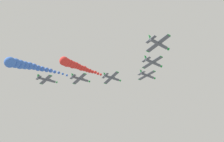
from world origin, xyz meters
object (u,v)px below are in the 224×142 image
object	(u,v)px
airplane_left_inner	(112,78)
airplane_right_inner	(153,63)
airplane_lead	(147,75)
airplane_left_outer	(80,79)
airplane_right_outer	(159,44)
airplane_trailing	(47,80)

from	to	relation	value
airplane_left_inner	airplane_right_inner	xyz separation A→B (m)	(23.87, -0.04, 0.03)
airplane_left_inner	airplane_right_inner	world-z (taller)	airplane_left_inner
airplane_lead	airplane_left_inner	distance (m)	16.45
airplane_left_outer	airplane_right_inner	bearing A→B (deg)	15.66
airplane_right_outer	airplane_trailing	bearing A→B (deg)	-170.16
airplane_left_inner	airplane_right_inner	size ratio (longest dim) A/B	1.00
airplane_left_inner	airplane_right_outer	world-z (taller)	airplane_left_inner
airplane_lead	airplane_left_inner	bearing A→B (deg)	-137.78
airplane_trailing	airplane_right_outer	bearing A→B (deg)	9.84
airplane_left_inner	airplane_left_outer	bearing A→B (deg)	-138.85
airplane_lead	airplane_right_outer	size ratio (longest dim) A/B	1.00
airplane_right_inner	airplane_right_outer	bearing A→B (deg)	-45.33
airplane_lead	airplane_left_inner	xyz separation A→B (m)	(-12.17, -11.04, -0.67)
airplane_right_inner	airplane_left_outer	xyz separation A→B (m)	(-35.21, -9.87, 0.05)
airplane_left_inner	airplane_right_inner	distance (m)	23.87
airplane_right_inner	airplane_lead	bearing A→B (deg)	136.55
airplane_left_outer	airplane_trailing	size ratio (longest dim) A/B	1.00
airplane_right_outer	airplane_trailing	size ratio (longest dim) A/B	1.00
airplane_right_outer	airplane_trailing	world-z (taller)	airplane_trailing
airplane_lead	airplane_right_outer	distance (m)	31.39
airplane_left_outer	airplane_left_inner	bearing A→B (deg)	41.15
airplane_lead	airplane_left_inner	world-z (taller)	airplane_lead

